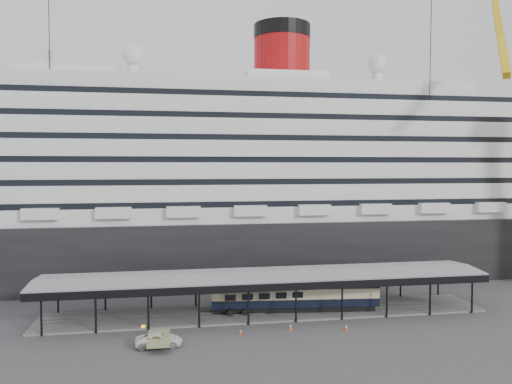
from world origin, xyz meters
TOP-DOWN VIEW (x-y plane):
  - ground at (0.00, 0.00)m, footprint 200.00×200.00m
  - cruise_ship at (0.05, 32.00)m, footprint 130.00×30.00m
  - platform_canopy at (0.00, 5.00)m, footprint 56.00×9.18m
  - port_truck at (-13.14, -4.46)m, footprint 4.85×2.25m
  - pullman_carriage at (3.79, 5.00)m, footprint 21.45×4.82m
  - traffic_cone_left at (-4.27, -2.35)m, footprint 0.42×0.42m
  - traffic_cone_mid at (1.62, -1.62)m, footprint 0.39×0.39m
  - traffic_cone_right at (7.82, -2.95)m, footprint 0.39×0.39m

SIDE VIEW (x-z plane):
  - ground at x=0.00m, z-range 0.00..0.00m
  - traffic_cone_left at x=-4.27m, z-range 0.00..0.66m
  - traffic_cone_right at x=7.82m, z-range 0.00..0.71m
  - traffic_cone_mid at x=1.62m, z-range 0.00..0.72m
  - port_truck at x=-13.14m, z-range 0.00..1.35m
  - platform_canopy at x=0.00m, z-range -0.29..5.01m
  - pullman_carriage at x=3.79m, z-range -7.90..13.00m
  - cruise_ship at x=0.05m, z-range -3.60..40.30m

